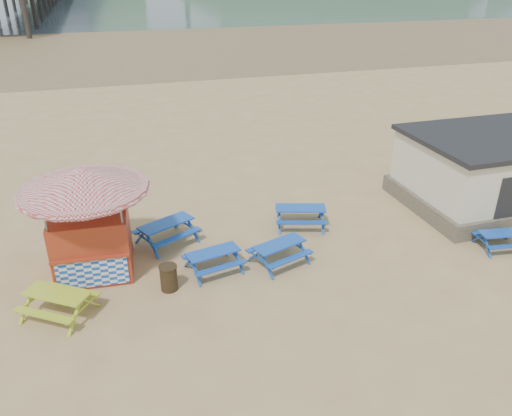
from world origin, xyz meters
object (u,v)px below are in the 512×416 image
object	(u,v)px
amenity_block	(494,170)
ice_cream_kiosk	(87,207)
litter_bin	(169,278)
picnic_table_blue_a	(167,233)
picnic_table_yellow	(59,304)
picnic_table_blue_b	(300,217)

from	to	relation	value
amenity_block	ice_cream_kiosk	bearing A→B (deg)	-178.19
litter_bin	amenity_block	bearing A→B (deg)	9.71
amenity_block	picnic_table_blue_a	bearing A→B (deg)	177.67
picnic_table_yellow	amenity_block	distance (m)	18.05
amenity_block	picnic_table_yellow	bearing A→B (deg)	-170.90
litter_bin	picnic_table_blue_a	bearing A→B (deg)	83.32
picnic_table_blue_a	ice_cream_kiosk	xyz separation A→B (m)	(-2.60, -1.10, 1.95)
picnic_table_blue_b	ice_cream_kiosk	bearing A→B (deg)	-156.19
picnic_table_yellow	litter_bin	size ratio (longest dim) A/B	2.85
picnic_table_blue_a	ice_cream_kiosk	bearing A→B (deg)	177.26
ice_cream_kiosk	amenity_block	world-z (taller)	ice_cream_kiosk
picnic_table_yellow	litter_bin	bearing A→B (deg)	41.37
ice_cream_kiosk	picnic_table_blue_a	bearing A→B (deg)	26.95
picnic_table_blue_a	picnic_table_yellow	distance (m)	5.04
picnic_table_blue_a	ice_cream_kiosk	world-z (taller)	ice_cream_kiosk
litter_bin	picnic_table_blue_b	bearing A→B (deg)	26.62
picnic_table_yellow	ice_cream_kiosk	xyz separation A→B (m)	(1.10, 2.32, 1.97)
picnic_table_blue_b	picnic_table_yellow	size ratio (longest dim) A/B	0.95
ice_cream_kiosk	amenity_block	xyz separation A→B (m)	(16.68, 0.53, -0.81)
litter_bin	amenity_block	distance (m)	14.69
picnic_table_blue_b	litter_bin	xyz separation A→B (m)	(-5.67, -2.84, 0.03)
litter_bin	amenity_block	xyz separation A→B (m)	(14.44, 2.47, 1.12)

